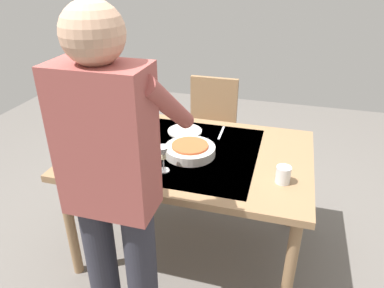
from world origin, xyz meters
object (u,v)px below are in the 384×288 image
object	(u,v)px
chair_near	(211,126)
dinner_plate_near	(185,131)
serving_bowl_pasta	(190,150)
wine_glass_left	(163,154)
water_cup_far_left	(283,175)
wine_bottle	(77,141)
side_bowl_salad	(126,125)
person_server	(114,187)
water_cup_near_right	(149,116)
water_cup_near_left	(126,167)
dining_table	(192,162)

from	to	relation	value
chair_near	dinner_plate_near	size ratio (longest dim) A/B	3.96
serving_bowl_pasta	dinner_plate_near	world-z (taller)	serving_bowl_pasta
wine_glass_left	dinner_plate_near	bearing A→B (deg)	-86.30
water_cup_far_left	wine_bottle	bearing A→B (deg)	2.97
wine_bottle	side_bowl_salad	world-z (taller)	wine_bottle
person_server	wine_bottle	world-z (taller)	person_server
chair_near	wine_bottle	distance (m)	1.29
water_cup_far_left	side_bowl_salad	world-z (taller)	water_cup_far_left
water_cup_near_right	side_bowl_salad	distance (m)	0.19
wine_glass_left	side_bowl_salad	world-z (taller)	wine_glass_left
chair_near	water_cup_near_left	world-z (taller)	chair_near
side_bowl_salad	water_cup_far_left	bearing A→B (deg)	161.02
wine_glass_left	water_cup_far_left	bearing A→B (deg)	-174.22
wine_bottle	water_cup_near_left	xyz separation A→B (m)	(-0.34, 0.09, -0.06)
serving_bowl_pasta	wine_glass_left	bearing A→B (deg)	67.64
water_cup_near_right	water_cup_far_left	bearing A→B (deg)	151.44
water_cup_near_left	water_cup_far_left	world-z (taller)	same
person_server	water_cup_far_left	xyz separation A→B (m)	(-0.66, -0.56, -0.16)
chair_near	side_bowl_salad	bearing A→B (deg)	58.20
water_cup_near_right	dinner_plate_near	size ratio (longest dim) A/B	0.43
water_cup_near_left	water_cup_near_right	world-z (taller)	water_cup_near_right
dining_table	side_bowl_salad	distance (m)	0.55
person_server	side_bowl_salad	world-z (taller)	person_server
person_server	wine_bottle	size ratio (longest dim) A/B	5.71
water_cup_near_left	dinner_plate_near	size ratio (longest dim) A/B	0.40
person_server	wine_glass_left	world-z (taller)	person_server
dining_table	water_cup_near_right	distance (m)	0.54
wine_glass_left	side_bowl_salad	size ratio (longest dim) A/B	0.84
dining_table	serving_bowl_pasta	size ratio (longest dim) A/B	4.73
water_cup_far_left	dinner_plate_near	size ratio (longest dim) A/B	0.40
side_bowl_salad	dinner_plate_near	size ratio (longest dim) A/B	0.78
wine_glass_left	water_cup_near_left	size ratio (longest dim) A/B	1.63
water_cup_near_left	water_cup_far_left	distance (m)	0.83
dining_table	dinner_plate_near	bearing A→B (deg)	-64.05
person_server	water_cup_near_right	world-z (taller)	person_server
dining_table	serving_bowl_pasta	distance (m)	0.12
water_cup_far_left	wine_glass_left	bearing A→B (deg)	5.78
person_server	dinner_plate_near	xyz separation A→B (m)	(0.00, -1.00, -0.20)
wine_bottle	wine_glass_left	xyz separation A→B (m)	(-0.53, 0.00, -0.01)
water_cup_near_left	dinner_plate_near	bearing A→B (deg)	-104.04
wine_bottle	dinner_plate_near	size ratio (longest dim) A/B	1.29
serving_bowl_pasta	water_cup_near_right	bearing A→B (deg)	-42.09
wine_bottle	side_bowl_salad	size ratio (longest dim) A/B	1.64
chair_near	water_cup_far_left	bearing A→B (deg)	120.61
wine_glass_left	water_cup_near_right	distance (m)	0.67
dining_table	water_cup_near_right	xyz separation A→B (m)	(0.41, -0.33, 0.13)
wine_glass_left	side_bowl_salad	xyz separation A→B (m)	(0.43, -0.43, -0.07)
wine_bottle	water_cup_far_left	xyz separation A→B (m)	(-1.16, -0.06, -0.06)
serving_bowl_pasta	dinner_plate_near	size ratio (longest dim) A/B	1.30
person_server	side_bowl_salad	xyz separation A→B (m)	(0.40, -0.92, -0.18)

